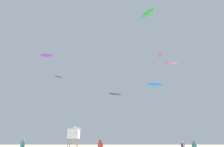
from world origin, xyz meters
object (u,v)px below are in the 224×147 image
(lifeguard_tower, at_px, (74,132))
(kite_aloft_3, at_px, (47,56))
(kite_aloft_1, at_px, (59,77))
(kite_aloft_4, at_px, (171,63))
(person_left, at_px, (195,147))
(person_right, at_px, (23,146))
(kite_aloft_6, at_px, (116,94))
(kite_aloft_0, at_px, (148,13))
(kite_aloft_2, at_px, (160,55))
(kite_aloft_5, at_px, (156,85))

(lifeguard_tower, distance_m, kite_aloft_3, 31.18)
(kite_aloft_1, xyz_separation_m, kite_aloft_3, (-5.53, 2.95, 8.24))
(kite_aloft_4, bearing_deg, person_left, -108.02)
(person_right, relative_size, kite_aloft_6, 0.38)
(kite_aloft_1, bearing_deg, lifeguard_tower, -56.48)
(kite_aloft_0, distance_m, kite_aloft_2, 12.15)
(kite_aloft_2, bearing_deg, kite_aloft_1, 142.36)
(kite_aloft_4, bearing_deg, kite_aloft_5, -127.44)
(kite_aloft_0, xyz_separation_m, kite_aloft_5, (2.32, 7.86, -14.03))
(kite_aloft_2, bearing_deg, lifeguard_tower, 158.28)
(person_left, height_order, person_right, person_right)
(kite_aloft_3, distance_m, kite_aloft_5, 35.15)
(lifeguard_tower, height_order, kite_aloft_3, kite_aloft_3)
(kite_aloft_0, relative_size, kite_aloft_3, 0.83)
(kite_aloft_0, xyz_separation_m, kite_aloft_4, (10.84, 18.99, -3.52))
(person_right, relative_size, kite_aloft_4, 0.45)
(person_right, height_order, kite_aloft_4, kite_aloft_4)
(kite_aloft_5, bearing_deg, person_right, -136.53)
(kite_aloft_3, bearing_deg, kite_aloft_4, 0.88)
(person_left, xyz_separation_m, lifeguard_tower, (-16.34, 13.63, 2.15))
(person_right, bearing_deg, kite_aloft_4, 154.00)
(kite_aloft_6, bearing_deg, kite_aloft_0, -71.68)
(kite_aloft_1, height_order, kite_aloft_4, kite_aloft_4)
(kite_aloft_0, relative_size, kite_aloft_5, 0.90)
(kite_aloft_2, distance_m, kite_aloft_4, 25.54)
(lifeguard_tower, xyz_separation_m, kite_aloft_4, (25.89, 15.70, 21.25))
(person_left, xyz_separation_m, kite_aloft_6, (-7.96, 30.43, 13.65))
(kite_aloft_2, height_order, kite_aloft_6, kite_aloft_2)
(kite_aloft_2, relative_size, kite_aloft_5, 0.54)
(kite_aloft_2, relative_size, kite_aloft_4, 0.53)
(kite_aloft_0, bearing_deg, kite_aloft_6, 108.32)
(person_left, xyz_separation_m, kite_aloft_1, (-24.39, 25.77, 17.58))
(kite_aloft_0, xyz_separation_m, kite_aloft_1, (-23.09, 15.43, -9.33))
(kite_aloft_4, height_order, kite_aloft_5, kite_aloft_4)
(lifeguard_tower, bearing_deg, kite_aloft_2, -21.72)
(kite_aloft_1, relative_size, kite_aloft_5, 0.59)
(lifeguard_tower, relative_size, kite_aloft_3, 0.96)
(person_right, height_order, kite_aloft_5, kite_aloft_5)
(kite_aloft_0, bearing_deg, person_right, -147.98)
(person_right, height_order, kite_aloft_2, kite_aloft_2)
(person_right, xyz_separation_m, kite_aloft_6, (10.87, 31.04, 13.52))
(kite_aloft_5, bearing_deg, kite_aloft_0, -106.45)
(lifeguard_tower, distance_m, kite_aloft_4, 36.99)
(person_left, distance_m, kite_aloft_2, 16.84)
(person_left, xyz_separation_m, kite_aloft_2, (-0.42, 7.29, 15.18))
(kite_aloft_0, distance_m, kite_aloft_6, 24.97)
(person_left, distance_m, kite_aloft_5, 22.32)
(person_right, bearing_deg, kite_aloft_5, 150.92)
(kite_aloft_2, bearing_deg, kite_aloft_3, 144.00)
(kite_aloft_4, height_order, kite_aloft_6, kite_aloft_4)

